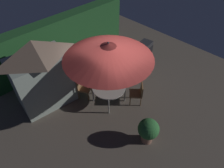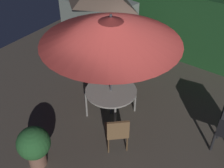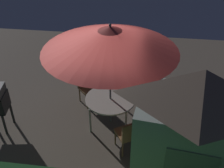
{
  "view_description": "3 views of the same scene",
  "coord_description": "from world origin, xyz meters",
  "px_view_note": "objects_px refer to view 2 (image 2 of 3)",
  "views": [
    {
      "loc": [
        -4.15,
        -3.93,
        5.85
      ],
      "look_at": [
        -0.42,
        -0.16,
        0.91
      ],
      "focal_mm": 32.11,
      "sensor_mm": 36.0,
      "label": 1
    },
    {
      "loc": [
        2.53,
        -4.2,
        4.85
      ],
      "look_at": [
        -0.53,
        0.01,
        0.87
      ],
      "focal_mm": 44.52,
      "sensor_mm": 36.0,
      "label": 2
    },
    {
      "loc": [
        -1.24,
        5.23,
        4.78
      ],
      "look_at": [
        -0.51,
        -0.3,
        1.01
      ],
      "focal_mm": 44.31,
      "sensor_mm": 36.0,
      "label": 3
    }
  ],
  "objects_px": {
    "garden_shed": "(99,23)",
    "potted_plant_by_shed": "(34,145)",
    "chair_far_side": "(115,72)",
    "patio_umbrella": "(111,29)",
    "chair_near_shed": "(117,131)",
    "patio_table": "(111,92)"
  },
  "relations": [
    {
      "from": "patio_table",
      "to": "patio_umbrella",
      "type": "relative_size",
      "value": 0.41
    },
    {
      "from": "chair_near_shed",
      "to": "chair_far_side",
      "type": "bearing_deg",
      "value": 126.9
    },
    {
      "from": "patio_umbrella",
      "to": "garden_shed",
      "type": "bearing_deg",
      "value": 134.69
    },
    {
      "from": "potted_plant_by_shed",
      "to": "chair_far_side",
      "type": "bearing_deg",
      "value": 93.68
    },
    {
      "from": "chair_far_side",
      "to": "potted_plant_by_shed",
      "type": "height_order",
      "value": "potted_plant_by_shed"
    },
    {
      "from": "garden_shed",
      "to": "patio_umbrella",
      "type": "relative_size",
      "value": 0.9
    },
    {
      "from": "garden_shed",
      "to": "patio_table",
      "type": "height_order",
      "value": "garden_shed"
    },
    {
      "from": "patio_umbrella",
      "to": "chair_far_side",
      "type": "xyz_separation_m",
      "value": [
        -0.54,
        0.91,
        -1.8
      ]
    },
    {
      "from": "potted_plant_by_shed",
      "to": "patio_umbrella",
      "type": "bearing_deg",
      "value": 80.81
    },
    {
      "from": "garden_shed",
      "to": "potted_plant_by_shed",
      "type": "distance_m",
      "value": 4.1
    },
    {
      "from": "patio_umbrella",
      "to": "chair_near_shed",
      "type": "bearing_deg",
      "value": -47.01
    },
    {
      "from": "garden_shed",
      "to": "potted_plant_by_shed",
      "type": "xyz_separation_m",
      "value": [
        1.32,
        -3.79,
        -0.81
      ]
    },
    {
      "from": "chair_far_side",
      "to": "potted_plant_by_shed",
      "type": "bearing_deg",
      "value": -86.32
    },
    {
      "from": "garden_shed",
      "to": "potted_plant_by_shed",
      "type": "height_order",
      "value": "garden_shed"
    },
    {
      "from": "chair_near_shed",
      "to": "patio_table",
      "type": "bearing_deg",
      "value": 132.99
    },
    {
      "from": "patio_umbrella",
      "to": "patio_table",
      "type": "bearing_deg",
      "value": -23.63
    },
    {
      "from": "garden_shed",
      "to": "chair_far_side",
      "type": "distance_m",
      "value": 1.61
    },
    {
      "from": "garden_shed",
      "to": "patio_umbrella",
      "type": "distance_m",
      "value": 2.55
    },
    {
      "from": "garden_shed",
      "to": "potted_plant_by_shed",
      "type": "relative_size",
      "value": 2.8
    },
    {
      "from": "patio_umbrella",
      "to": "potted_plant_by_shed",
      "type": "bearing_deg",
      "value": -99.19
    },
    {
      "from": "chair_near_shed",
      "to": "potted_plant_by_shed",
      "type": "height_order",
      "value": "potted_plant_by_shed"
    },
    {
      "from": "patio_table",
      "to": "chair_near_shed",
      "type": "relative_size",
      "value": 1.36
    }
  ]
}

